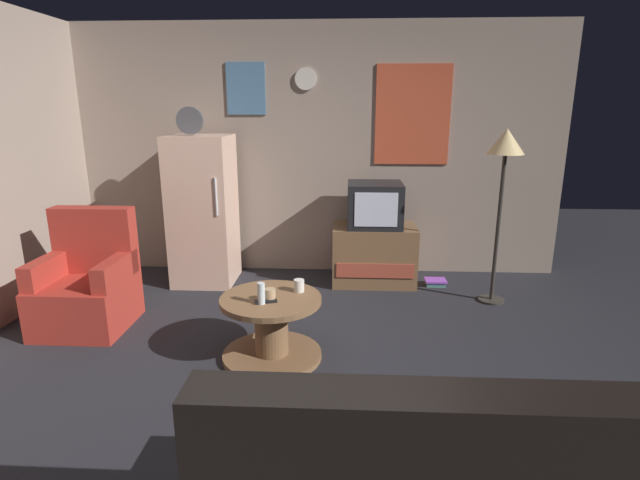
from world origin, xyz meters
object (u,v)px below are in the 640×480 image
(remote_control, at_px, (266,301))
(fridge, at_px, (203,210))
(tv_stand, at_px, (374,254))
(standing_lamp, at_px, (505,155))
(crt_tv, at_px, (375,205))
(mug_ceramic_white, at_px, (300,286))
(mug_ceramic_tan, at_px, (270,295))
(wine_glass, at_px, (261,293))
(coffee_table, at_px, (272,328))
(book_stack, at_px, (435,282))
(armchair, at_px, (88,286))

(remote_control, bearing_deg, fridge, 98.68)
(tv_stand, bearing_deg, standing_lamp, -23.16)
(crt_tv, xyz_separation_m, mug_ceramic_white, (-0.62, -1.52, -0.30))
(fridge, height_order, remote_control, fridge)
(standing_lamp, distance_m, mug_ceramic_tan, 2.42)
(tv_stand, bearing_deg, wine_glass, -116.05)
(crt_tv, distance_m, coffee_table, 1.93)
(crt_tv, bearing_deg, mug_ceramic_tan, -115.11)
(fridge, xyz_separation_m, wine_glass, (0.87, -1.72, -0.21))
(fridge, distance_m, crt_tv, 1.73)
(fridge, relative_size, book_stack, 8.27)
(standing_lamp, height_order, coffee_table, standing_lamp)
(crt_tv, bearing_deg, remote_control, -115.40)
(fridge, bearing_deg, mug_ceramic_tan, -60.95)
(wine_glass, height_order, book_stack, wine_glass)
(fridge, relative_size, remote_control, 11.80)
(fridge, distance_m, book_stack, 2.48)
(coffee_table, distance_m, wine_glass, 0.34)
(remote_control, bearing_deg, mug_ceramic_white, 27.52)
(fridge, distance_m, armchair, 1.36)
(coffee_table, relative_size, mug_ceramic_white, 8.00)
(book_stack, bearing_deg, fridge, 179.39)
(standing_lamp, xyz_separation_m, mug_ceramic_white, (-1.71, -1.06, -0.84))
(standing_lamp, bearing_deg, mug_ceramic_white, -148.19)
(wine_glass, distance_m, armchair, 1.68)
(fridge, distance_m, mug_ceramic_white, 1.86)
(standing_lamp, bearing_deg, crt_tv, 157.01)
(fridge, bearing_deg, crt_tv, 1.57)
(remote_control, bearing_deg, armchair, 140.21)
(tv_stand, height_order, armchair, armchair)
(coffee_table, bearing_deg, mug_ceramic_tan, -83.83)
(fridge, bearing_deg, tv_stand, 1.59)
(coffee_table, bearing_deg, armchair, 162.94)
(remote_control, height_order, armchair, armchair)
(crt_tv, bearing_deg, coffee_table, -116.26)
(mug_ceramic_tan, relative_size, armchair, 0.09)
(standing_lamp, xyz_separation_m, armchair, (-3.50, -0.69, -1.02))
(fridge, xyz_separation_m, armchair, (-0.68, -1.11, -0.42))
(tv_stand, distance_m, mug_ceramic_tan, 1.91)
(crt_tv, relative_size, remote_control, 3.60)
(tv_stand, height_order, crt_tv, crt_tv)
(remote_control, relative_size, armchair, 0.16)
(mug_ceramic_white, xyz_separation_m, armchair, (-1.79, 0.37, -0.18))
(standing_lamp, bearing_deg, wine_glass, -146.20)
(wine_glass, distance_m, remote_control, 0.07)
(fridge, height_order, mug_ceramic_white, fridge)
(coffee_table, height_order, mug_ceramic_white, mug_ceramic_white)
(coffee_table, relative_size, armchair, 0.75)
(crt_tv, relative_size, wine_glass, 3.60)
(wine_glass, bearing_deg, book_stack, 48.58)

